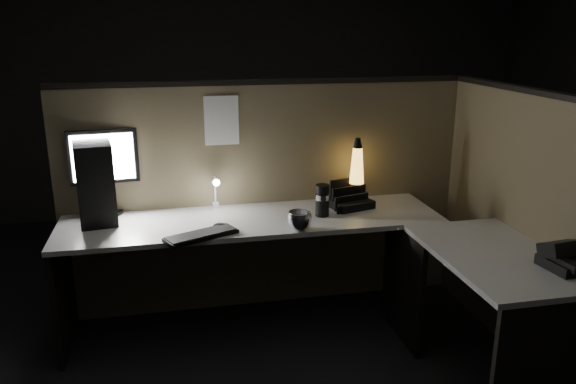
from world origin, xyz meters
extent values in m
plane|color=black|center=(0.00, 0.00, 0.00)|extent=(6.00, 6.00, 0.00)
plane|color=#282623|center=(0.00, 3.00, 1.35)|extent=(6.00, 0.00, 6.00)
cube|color=#6B6444|center=(0.00, 0.93, 0.75)|extent=(2.66, 0.06, 1.50)
cube|color=#6B6444|center=(1.33, 0.10, 0.75)|extent=(0.06, 1.66, 1.50)
cube|color=#A9A69F|center=(-0.15, 0.60, 0.71)|extent=(2.30, 0.60, 0.03)
cube|color=#A9A69F|center=(1.00, -0.20, 0.71)|extent=(0.60, 1.00, 0.03)
cube|color=black|center=(-1.28, 0.60, 0.35)|extent=(0.03, 0.55, 0.70)
cube|color=black|center=(1.00, -0.68, 0.35)|extent=(0.55, 0.03, 0.70)
cube|color=black|center=(0.72, 0.30, 0.35)|extent=(0.03, 0.55, 0.70)
cube|color=black|center=(-1.07, 0.82, 0.97)|extent=(0.28, 0.49, 0.48)
cylinder|color=black|center=(-1.02, 0.87, 0.74)|extent=(0.18, 0.18, 0.01)
cube|color=black|center=(-1.02, 0.89, 0.84)|extent=(0.05, 0.04, 0.20)
cube|color=black|center=(-1.02, 0.89, 1.09)|extent=(0.41, 0.08, 0.33)
cube|color=white|center=(-1.02, 0.87, 1.09)|extent=(0.36, 0.04, 0.28)
cube|color=black|center=(-0.48, 0.35, 0.74)|extent=(0.43, 0.29, 0.02)
ellipsoid|color=black|center=(-0.36, 0.47, 0.75)|extent=(0.09, 0.06, 0.03)
cube|color=silver|center=(-0.35, 0.87, 0.74)|extent=(0.04, 0.05, 0.03)
cylinder|color=silver|center=(-0.35, 0.87, 0.85)|extent=(0.01, 0.01, 0.17)
cylinder|color=silver|center=(-0.35, 0.81, 0.93)|extent=(0.01, 0.12, 0.01)
sphere|color=white|center=(-0.35, 0.74, 0.93)|extent=(0.04, 0.04, 0.04)
cube|color=black|center=(0.50, 0.70, 0.76)|extent=(0.30, 0.28, 0.05)
cube|color=black|center=(0.50, 0.66, 0.80)|extent=(0.25, 0.09, 0.09)
cube|color=black|center=(0.50, 0.77, 0.84)|extent=(0.25, 0.09, 0.17)
cone|color=black|center=(0.56, 0.76, 0.80)|extent=(0.12, 0.12, 0.14)
cone|color=#F4AF40|center=(0.56, 0.76, 0.99)|extent=(0.10, 0.10, 0.23)
sphere|color=#8B5C14|center=(0.56, 0.76, 0.91)|extent=(0.05, 0.05, 0.05)
sphere|color=#8B5C14|center=(0.56, 0.76, 1.00)|extent=(0.03, 0.03, 0.03)
cone|color=black|center=(0.56, 0.76, 1.13)|extent=(0.06, 0.06, 0.06)
cylinder|color=black|center=(0.28, 0.56, 0.83)|extent=(0.09, 0.09, 0.20)
imported|color=#B7B8BF|center=(0.08, 0.35, 0.78)|extent=(0.16, 0.16, 0.11)
sphere|color=yellow|center=(0.49, 0.69, 0.78)|extent=(0.05, 0.05, 0.05)
cube|color=white|center=(-0.29, 0.90, 1.29)|extent=(0.21, 0.00, 0.31)
cube|color=black|center=(1.24, -0.44, 0.76)|extent=(0.26, 0.23, 0.05)
cube|color=black|center=(1.24, -0.40, 0.82)|extent=(0.25, 0.17, 0.11)
cube|color=black|center=(1.17, -0.49, 0.79)|extent=(0.07, 0.18, 0.04)
camera|label=1|loc=(-0.61, -2.60, 1.86)|focal=35.00mm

